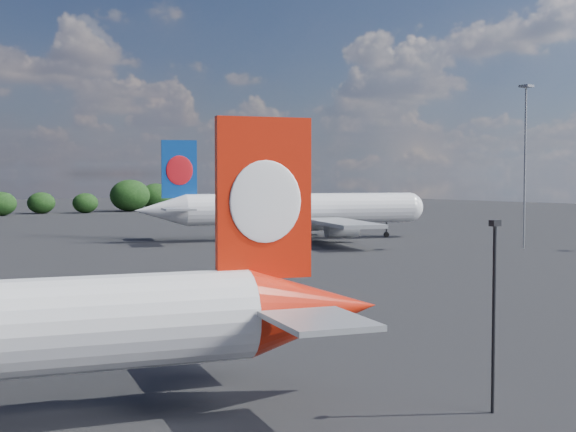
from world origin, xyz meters
TOP-DOWN VIEW (x-y plane):
  - china_southern_airliner at (65.85, 71.87)m, footprint 47.79×46.03m
  - apron_lamp_post at (11.04, -8.79)m, footprint 0.55×0.30m
  - floodlight_mast_near at (81.64, 37.67)m, footprint 1.60×1.60m

SIDE VIEW (x-z plane):
  - china_southern_airliner at x=65.85m, z-range -3.18..13.11m
  - apron_lamp_post at x=11.04m, z-range 0.63..9.45m
  - floodlight_mast_near at x=81.64m, z-range 3.34..27.14m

